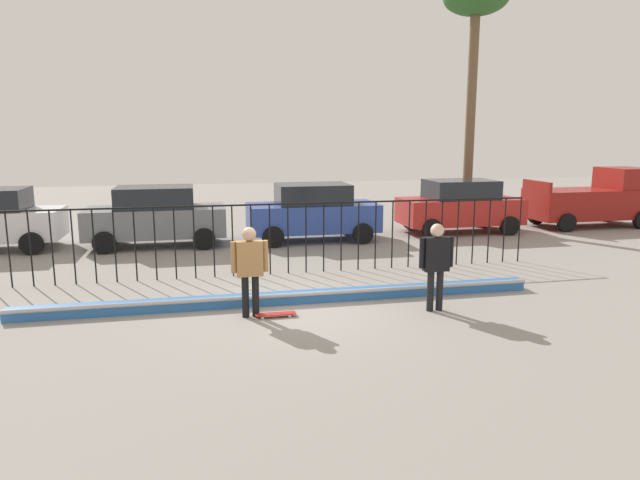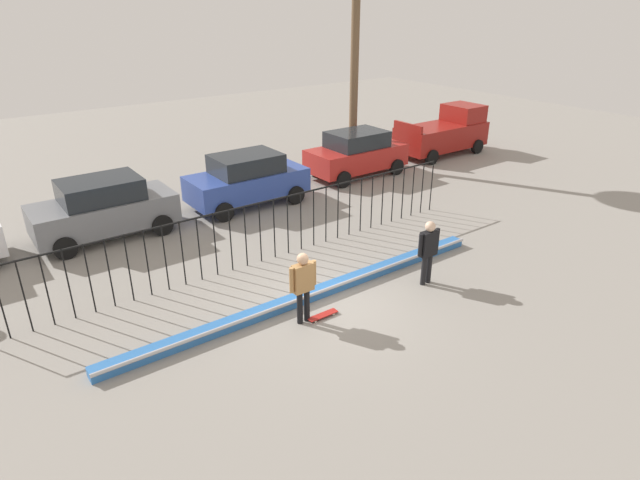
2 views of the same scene
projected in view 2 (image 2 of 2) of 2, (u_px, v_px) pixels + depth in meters
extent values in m
plane|color=gray|center=(325.00, 306.00, 13.30)|extent=(60.00, 60.00, 0.00)
cube|color=#2D6BB7|center=(313.00, 294.00, 13.63)|extent=(11.00, 0.36, 0.22)
cylinder|color=#B2B2B7|center=(317.00, 293.00, 13.45)|extent=(11.00, 0.09, 0.09)
cylinder|color=black|center=(1.00, 303.00, 11.68)|extent=(0.04, 0.04, 1.82)
cylinder|color=black|center=(24.00, 297.00, 11.93)|extent=(0.04, 0.04, 1.82)
cylinder|color=black|center=(47.00, 291.00, 12.18)|extent=(0.04, 0.04, 1.82)
cylinder|color=black|center=(69.00, 285.00, 12.43)|extent=(0.04, 0.04, 1.82)
cylinder|color=black|center=(89.00, 279.00, 12.68)|extent=(0.04, 0.04, 1.82)
cylinder|color=black|center=(110.00, 274.00, 12.93)|extent=(0.04, 0.04, 1.82)
cylinder|color=black|center=(129.00, 268.00, 13.18)|extent=(0.04, 0.04, 1.82)
cylinder|color=black|center=(147.00, 263.00, 13.43)|extent=(0.04, 0.04, 1.82)
cylinder|color=black|center=(165.00, 258.00, 13.68)|extent=(0.04, 0.04, 1.82)
cylinder|color=black|center=(183.00, 254.00, 13.93)|extent=(0.04, 0.04, 1.82)
cylinder|color=black|center=(199.00, 249.00, 14.18)|extent=(0.04, 0.04, 1.82)
cylinder|color=black|center=(215.00, 245.00, 14.43)|extent=(0.04, 0.04, 1.82)
cylinder|color=black|center=(231.00, 241.00, 14.69)|extent=(0.04, 0.04, 1.82)
cylinder|color=black|center=(246.00, 237.00, 14.94)|extent=(0.04, 0.04, 1.82)
cylinder|color=black|center=(260.00, 233.00, 15.19)|extent=(0.04, 0.04, 1.82)
cylinder|color=black|center=(274.00, 229.00, 15.44)|extent=(0.04, 0.04, 1.82)
cylinder|color=black|center=(288.00, 225.00, 15.69)|extent=(0.04, 0.04, 1.82)
cylinder|color=black|center=(301.00, 221.00, 15.94)|extent=(0.04, 0.04, 1.82)
cylinder|color=black|center=(314.00, 218.00, 16.19)|extent=(0.04, 0.04, 1.82)
cylinder|color=black|center=(326.00, 215.00, 16.44)|extent=(0.04, 0.04, 1.82)
cylinder|color=black|center=(338.00, 211.00, 16.69)|extent=(0.04, 0.04, 1.82)
cylinder|color=black|center=(350.00, 208.00, 16.94)|extent=(0.04, 0.04, 1.82)
cylinder|color=black|center=(361.00, 205.00, 17.19)|extent=(0.04, 0.04, 1.82)
cylinder|color=black|center=(372.00, 202.00, 17.44)|extent=(0.04, 0.04, 1.82)
cylinder|color=black|center=(382.00, 199.00, 17.70)|extent=(0.04, 0.04, 1.82)
cylinder|color=black|center=(393.00, 196.00, 17.95)|extent=(0.04, 0.04, 1.82)
cylinder|color=black|center=(403.00, 194.00, 18.20)|extent=(0.04, 0.04, 1.82)
cylinder|color=black|center=(413.00, 191.00, 18.45)|extent=(0.04, 0.04, 1.82)
cylinder|color=black|center=(422.00, 188.00, 18.70)|extent=(0.04, 0.04, 1.82)
cylinder|color=black|center=(431.00, 186.00, 18.95)|extent=(0.04, 0.04, 1.82)
cube|color=black|center=(259.00, 203.00, 14.82)|extent=(14.00, 0.04, 0.04)
cylinder|color=black|center=(300.00, 308.00, 12.45)|extent=(0.14, 0.14, 0.83)
cylinder|color=black|center=(307.00, 305.00, 12.55)|extent=(0.14, 0.14, 0.83)
cube|color=#A87A47|center=(303.00, 278.00, 12.19)|extent=(0.51, 0.22, 0.69)
sphere|color=tan|center=(303.00, 259.00, 11.99)|extent=(0.27, 0.27, 0.27)
cylinder|color=#A87A47|center=(292.00, 280.00, 12.01)|extent=(0.11, 0.11, 0.61)
cylinder|color=#A87A47|center=(314.00, 273.00, 12.34)|extent=(0.11, 0.11, 0.61)
cube|color=#A51E19|center=(323.00, 315.00, 12.81)|extent=(0.80, 0.20, 0.02)
cylinder|color=silver|center=(330.00, 311.00, 13.02)|extent=(0.05, 0.03, 0.05)
cylinder|color=silver|center=(334.00, 314.00, 12.91)|extent=(0.05, 0.03, 0.05)
cylinder|color=silver|center=(312.00, 319.00, 12.73)|extent=(0.05, 0.03, 0.05)
cylinder|color=silver|center=(315.00, 321.00, 12.62)|extent=(0.05, 0.03, 0.05)
cylinder|color=black|center=(424.00, 270.00, 14.14)|extent=(0.14, 0.14, 0.83)
cylinder|color=black|center=(429.00, 268.00, 14.25)|extent=(0.14, 0.14, 0.83)
cube|color=black|center=(429.00, 243.00, 13.88)|extent=(0.51, 0.22, 0.69)
sphere|color=beige|center=(430.00, 226.00, 13.68)|extent=(0.27, 0.27, 0.27)
cylinder|color=black|center=(421.00, 245.00, 13.70)|extent=(0.11, 0.11, 0.62)
cylinder|color=black|center=(437.00, 239.00, 14.03)|extent=(0.11, 0.11, 0.62)
cube|color=slate|center=(104.00, 213.00, 16.88)|extent=(4.30, 1.90, 0.90)
cube|color=#1E2328|center=(100.00, 190.00, 16.56)|extent=(2.36, 1.71, 0.66)
cylinder|color=black|center=(142.00, 208.00, 18.55)|extent=(0.68, 0.22, 0.68)
cylinder|color=black|center=(162.00, 225.00, 17.15)|extent=(0.68, 0.22, 0.68)
cylinder|color=black|center=(51.00, 227.00, 16.98)|extent=(0.68, 0.22, 0.68)
cylinder|color=black|center=(65.00, 248.00, 15.58)|extent=(0.68, 0.22, 0.68)
cube|color=#2D479E|center=(247.00, 184.00, 19.50)|extent=(4.30, 1.90, 0.90)
cube|color=#1E2328|center=(246.00, 163.00, 19.17)|extent=(2.37, 1.71, 0.66)
cylinder|color=black|center=(269.00, 182.00, 21.17)|extent=(0.68, 0.22, 0.68)
cylinder|color=black|center=(295.00, 195.00, 19.77)|extent=(0.68, 0.22, 0.68)
cylinder|color=black|center=(200.00, 197.00, 19.59)|extent=(0.68, 0.22, 0.68)
cylinder|color=black|center=(224.00, 212.00, 18.20)|extent=(0.68, 0.22, 0.68)
cube|color=#B2231E|center=(356.00, 157.00, 22.76)|extent=(4.30, 1.90, 0.90)
cube|color=#1E2328|center=(357.00, 139.00, 22.44)|extent=(2.37, 1.71, 0.66)
cylinder|color=black|center=(368.00, 157.00, 24.43)|extent=(0.68, 0.22, 0.68)
cylinder|color=black|center=(396.00, 167.00, 23.03)|extent=(0.68, 0.22, 0.68)
cylinder|color=black|center=(316.00, 168.00, 22.86)|extent=(0.68, 0.22, 0.68)
cylinder|color=black|center=(343.00, 179.00, 21.46)|extent=(0.68, 0.22, 0.68)
cube|color=maroon|center=(441.00, 136.00, 25.80)|extent=(4.70, 1.90, 1.10)
cube|color=maroon|center=(463.00, 113.00, 26.18)|extent=(1.50, 1.75, 0.80)
cube|color=maroon|center=(408.00, 127.00, 24.26)|extent=(0.12, 1.75, 0.36)
cylinder|color=black|center=(447.00, 139.00, 27.58)|extent=(0.68, 0.22, 0.68)
cylinder|color=black|center=(477.00, 146.00, 26.19)|extent=(0.68, 0.22, 0.68)
cylinder|color=black|center=(403.00, 148.00, 25.86)|extent=(0.68, 0.22, 0.68)
cylinder|color=black|center=(432.00, 157.00, 24.47)|extent=(0.68, 0.22, 0.68)
cylinder|color=brown|center=(354.00, 76.00, 23.10)|extent=(0.36, 0.36, 7.78)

